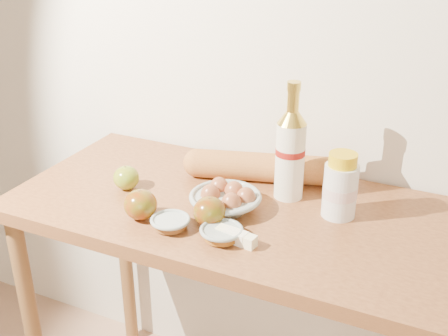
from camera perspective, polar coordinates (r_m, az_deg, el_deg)
The scene contains 12 objects.
back_wall at distance 1.69m, azimuth 5.30°, elevation 13.42°, with size 3.50×0.02×2.60m, color silver.
table at distance 1.60m, azimuth 0.46°, elevation -7.49°, with size 1.20×0.60×0.90m.
bourbon_bottle at distance 1.53m, azimuth 6.76°, elevation 1.61°, with size 0.11×0.11×0.33m.
cream_bottle at distance 1.48m, azimuth 11.73°, elevation -1.94°, with size 0.12×0.12×0.18m.
egg_bowl at distance 1.50m, azimuth 0.23°, elevation -3.20°, with size 0.24×0.24×0.07m.
baguette at distance 1.65m, azimuth 4.57°, elevation 0.05°, with size 0.52×0.22×0.09m.
apple_yellowgreen at distance 1.63m, azimuth -9.90°, elevation -0.98°, with size 0.09×0.09×0.07m.
apple_redgreen_front at distance 1.47m, azimuth -8.48°, elevation -3.69°, with size 0.09×0.09×0.08m.
apple_redgreen_right at distance 1.42m, azimuth -1.47°, elevation -4.44°, with size 0.10×0.10×0.08m.
sugar_bowl at distance 1.43m, azimuth -5.47°, elevation -5.56°, with size 0.13×0.13×0.03m.
syrup_bowl at distance 1.37m, azimuth -0.25°, elevation -6.65°, with size 0.12×0.12×0.03m.
butter_stick at distance 1.36m, azimuth 1.23°, elevation -7.01°, with size 0.11×0.05×0.03m.
Camera 1 is at (0.56, -0.05, 1.64)m, focal length 45.00 mm.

